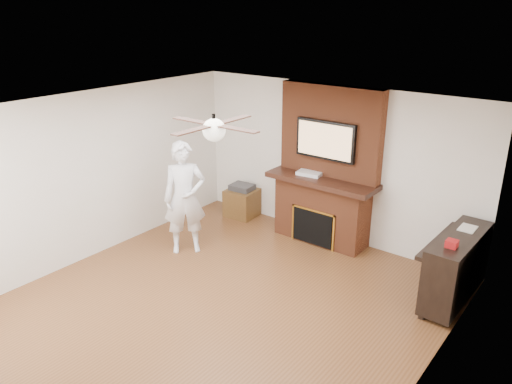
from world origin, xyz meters
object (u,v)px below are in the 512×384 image
Objects in this scene: fireplace at (325,181)px; person at (185,198)px; piano at (456,266)px; side_table at (242,201)px.

fireplace reaches higher than person.
piano is (3.74, 1.11, -0.38)m from person.
side_table is 3.96m from piano.
person is 1.71m from side_table.
side_table is at bearing -177.66° from fireplace.
side_table is (-0.18, 1.59, -0.60)m from person.
fireplace is 4.19× the size of side_table.
fireplace is at bearing -2.52° from side_table.
person reaches higher than piano.
side_table is at bearing 48.15° from person.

